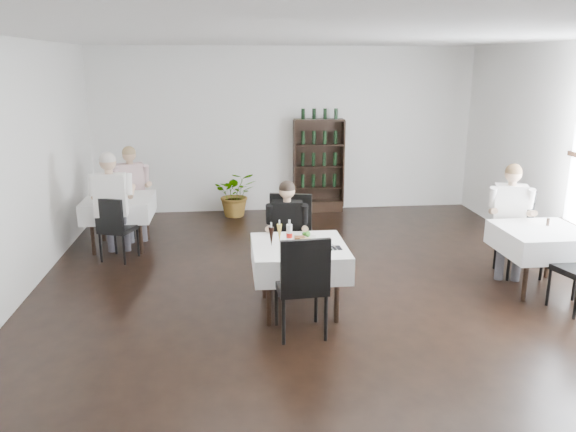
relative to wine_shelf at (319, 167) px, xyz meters
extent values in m
plane|color=black|center=(-0.60, -4.31, -0.85)|extent=(9.00, 9.00, 0.00)
plane|color=white|center=(-0.60, -4.31, 2.15)|extent=(9.00, 9.00, 0.00)
plane|color=white|center=(-0.60, 0.19, 0.65)|extent=(7.00, 0.00, 7.00)
cube|color=black|center=(0.00, 0.01, -0.75)|extent=(0.90, 0.28, 0.20)
cylinder|color=black|center=(-1.27, -4.68, -0.49)|extent=(0.06, 0.06, 0.71)
cylinder|color=black|center=(-1.27, -3.95, -0.49)|extent=(0.06, 0.06, 0.71)
cylinder|color=black|center=(-0.53, -4.68, -0.49)|extent=(0.06, 0.06, 0.71)
cylinder|color=black|center=(-0.53, -3.95, -0.49)|extent=(0.06, 0.06, 0.71)
cube|color=black|center=(-0.90, -4.31, -0.12)|extent=(0.85, 0.85, 0.04)
cube|color=white|center=(-0.90, -4.31, -0.23)|extent=(1.03, 1.03, 0.30)
cylinder|color=black|center=(-3.64, -2.15, -0.49)|extent=(0.06, 0.06, 0.71)
cylinder|color=black|center=(-3.64, -1.47, -0.49)|extent=(0.06, 0.06, 0.71)
cylinder|color=black|center=(-2.96, -2.15, -0.49)|extent=(0.06, 0.06, 0.71)
cylinder|color=black|center=(-2.96, -1.47, -0.49)|extent=(0.06, 0.06, 0.71)
cube|color=black|center=(-3.30, -1.81, -0.12)|extent=(0.80, 0.80, 0.04)
cube|color=white|center=(-3.30, -1.81, -0.23)|extent=(0.98, 0.98, 0.30)
cylinder|color=black|center=(1.76, -4.35, -0.49)|extent=(0.06, 0.06, 0.71)
cylinder|color=black|center=(1.76, -3.67, -0.49)|extent=(0.06, 0.06, 0.71)
cylinder|color=black|center=(2.44, -3.67, -0.49)|extent=(0.06, 0.06, 0.71)
cube|color=black|center=(2.10, -4.01, -0.12)|extent=(0.80, 0.80, 0.04)
cube|color=white|center=(2.10, -4.01, -0.23)|extent=(0.98, 0.98, 0.30)
imported|color=#265B1F|center=(-1.54, -0.20, -0.43)|extent=(0.76, 0.66, 0.83)
cylinder|color=black|center=(-1.23, -3.86, -0.58)|extent=(0.04, 0.04, 0.52)
cylinder|color=black|center=(-1.12, -3.41, -0.58)|extent=(0.04, 0.04, 0.52)
cylinder|color=black|center=(-0.79, -3.96, -0.58)|extent=(0.04, 0.04, 0.52)
cylinder|color=black|center=(-0.68, -3.52, -0.58)|extent=(0.04, 0.04, 0.52)
cube|color=black|center=(-0.96, -3.69, -0.29)|extent=(0.63, 0.63, 0.08)
cube|color=black|center=(-0.90, -3.45, 0.02)|extent=(0.52, 0.18, 0.57)
cylinder|color=black|center=(-0.76, -4.65, -0.60)|extent=(0.04, 0.04, 0.49)
cylinder|color=black|center=(-0.72, -5.08, -0.60)|extent=(0.04, 0.04, 0.49)
cylinder|color=black|center=(-1.19, -4.69, -0.60)|extent=(0.04, 0.04, 0.49)
cylinder|color=black|center=(-1.15, -5.11, -0.60)|extent=(0.04, 0.04, 0.49)
cube|color=black|center=(-0.96, -4.88, -0.32)|extent=(0.53, 0.53, 0.08)
cube|color=black|center=(-0.94, -5.11, -0.03)|extent=(0.50, 0.09, 0.54)
cylinder|color=black|center=(-3.55, -1.38, -0.64)|extent=(0.03, 0.03, 0.42)
cylinder|color=black|center=(-3.50, -1.02, -0.64)|extent=(0.03, 0.03, 0.42)
cylinder|color=black|center=(-3.18, -1.43, -0.64)|extent=(0.03, 0.03, 0.42)
cylinder|color=black|center=(-3.13, -1.07, -0.64)|extent=(0.03, 0.03, 0.42)
cube|color=black|center=(-3.34, -1.22, -0.40)|extent=(0.47, 0.47, 0.06)
cube|color=black|center=(-3.32, -1.03, -0.15)|extent=(0.43, 0.10, 0.46)
cylinder|color=black|center=(-2.99, -2.28, -0.63)|extent=(0.03, 0.03, 0.42)
cylinder|color=black|center=(-3.12, -2.62, -0.63)|extent=(0.03, 0.03, 0.42)
cylinder|color=black|center=(-3.33, -2.14, -0.63)|extent=(0.03, 0.03, 0.42)
cylinder|color=black|center=(-3.46, -2.48, -0.63)|extent=(0.03, 0.03, 0.42)
cube|color=black|center=(-3.23, -2.38, -0.40)|extent=(0.55, 0.55, 0.06)
cube|color=black|center=(-3.30, -2.56, -0.15)|extent=(0.41, 0.20, 0.46)
cylinder|color=black|center=(1.88, -3.73, -0.60)|extent=(0.04, 0.04, 0.49)
cylinder|color=black|center=(1.91, -3.30, -0.60)|extent=(0.04, 0.04, 0.49)
cylinder|color=black|center=(2.31, -3.76, -0.60)|extent=(0.04, 0.04, 0.49)
cylinder|color=black|center=(2.33, -3.33, -0.60)|extent=(0.04, 0.04, 0.49)
cube|color=black|center=(2.11, -3.53, -0.32)|extent=(0.53, 0.53, 0.08)
cube|color=black|center=(2.12, -3.31, -0.03)|extent=(0.50, 0.09, 0.54)
cylinder|color=black|center=(2.34, -4.41, -0.62)|extent=(0.04, 0.04, 0.45)
cylinder|color=black|center=(1.96, -4.51, -0.62)|extent=(0.04, 0.04, 0.45)
cylinder|color=black|center=(2.06, -4.88, -0.62)|extent=(0.04, 0.04, 0.45)
cube|color=#414048|center=(-1.07, -3.74, -0.32)|extent=(0.17, 0.40, 0.13)
cylinder|color=#414048|center=(-1.09, -3.90, -0.62)|extent=(0.10, 0.10, 0.46)
cube|color=#414048|center=(-0.88, -3.76, -0.32)|extent=(0.17, 0.40, 0.13)
cylinder|color=#414048|center=(-0.90, -3.92, -0.62)|extent=(0.10, 0.10, 0.46)
cube|color=black|center=(-0.96, -3.57, -0.02)|extent=(0.39, 0.24, 0.51)
cylinder|color=tan|center=(-1.20, -3.80, -0.04)|extent=(0.11, 0.30, 0.14)
cylinder|color=tan|center=(-0.77, -3.84, -0.04)|extent=(0.11, 0.30, 0.14)
sphere|color=tan|center=(-0.96, -3.59, 0.38)|extent=(0.20, 0.20, 0.20)
sphere|color=black|center=(-0.96, -3.59, 0.40)|extent=(0.20, 0.20, 0.20)
cube|color=#414048|center=(-3.25, -1.44, -0.28)|extent=(0.25, 0.45, 0.14)
cylinder|color=#414048|center=(-3.20, -1.61, -0.60)|extent=(0.11, 0.11, 0.49)
cube|color=#414048|center=(-3.06, -1.38, -0.28)|extent=(0.25, 0.45, 0.14)
cylinder|color=#414048|center=(-3.01, -1.56, -0.60)|extent=(0.11, 0.11, 0.49)
cube|color=beige|center=(-3.20, -1.23, 0.05)|extent=(0.45, 0.32, 0.55)
cylinder|color=tan|center=(-3.36, -1.55, 0.03)|extent=(0.16, 0.32, 0.16)
cylinder|color=tan|center=(-2.91, -1.43, 0.03)|extent=(0.16, 0.32, 0.16)
sphere|color=tan|center=(-3.20, -1.25, 0.47)|extent=(0.21, 0.21, 0.21)
sphere|color=olive|center=(-3.20, -1.25, 0.50)|extent=(0.21, 0.21, 0.21)
cube|color=#414048|center=(-3.19, -2.20, -0.25)|extent=(0.17, 0.45, 0.15)
cylinder|color=#414048|center=(-3.20, -2.01, -0.59)|extent=(0.12, 0.12, 0.52)
cube|color=#414048|center=(-3.40, -2.21, -0.25)|extent=(0.17, 0.45, 0.15)
cylinder|color=#414048|center=(-3.41, -2.01, -0.59)|extent=(0.12, 0.12, 0.52)
cube|color=white|center=(-3.29, -2.41, 0.10)|extent=(0.44, 0.25, 0.59)
cylinder|color=tan|center=(-3.05, -2.11, 0.08)|extent=(0.10, 0.33, 0.17)
cylinder|color=tan|center=(-3.54, -2.13, 0.08)|extent=(0.10, 0.33, 0.17)
sphere|color=tan|center=(-3.29, -2.38, 0.55)|extent=(0.22, 0.22, 0.22)
sphere|color=beige|center=(-3.29, -2.38, 0.58)|extent=(0.22, 0.22, 0.22)
cube|color=#414048|center=(1.85, -3.50, -0.28)|extent=(0.28, 0.45, 0.14)
cylinder|color=#414048|center=(1.79, -3.68, -0.60)|extent=(0.11, 0.11, 0.49)
cube|color=#414048|center=(2.04, -3.57, -0.28)|extent=(0.28, 0.45, 0.14)
cylinder|color=#414048|center=(1.98, -3.74, -0.60)|extent=(0.11, 0.11, 0.49)
cube|color=white|center=(2.01, -3.36, 0.05)|extent=(0.45, 0.34, 0.56)
cylinder|color=tan|center=(1.70, -3.54, 0.03)|extent=(0.18, 0.32, 0.16)
cylinder|color=tan|center=(2.13, -3.69, 0.03)|extent=(0.18, 0.32, 0.16)
sphere|color=tan|center=(2.00, -3.38, 0.48)|extent=(0.21, 0.21, 0.21)
sphere|color=brown|center=(2.00, -3.38, 0.51)|extent=(0.21, 0.21, 0.21)
cube|color=white|center=(-0.84, -4.14, -0.07)|extent=(0.35, 0.35, 0.02)
cube|color=#4F2A16|center=(-0.88, -4.16, -0.04)|extent=(0.12, 0.10, 0.03)
sphere|color=#2C6D1D|center=(-0.78, -4.09, -0.02)|extent=(0.07, 0.07, 0.07)
cube|color=olive|center=(-0.82, -4.21, -0.05)|extent=(0.13, 0.12, 0.02)
cube|color=white|center=(-0.86, -4.55, -0.07)|extent=(0.33, 0.33, 0.02)
cube|color=#4F2A16|center=(-0.89, -4.57, -0.04)|extent=(0.11, 0.09, 0.03)
sphere|color=#2C6D1D|center=(-0.79, -4.51, -0.03)|extent=(0.06, 0.06, 0.06)
cube|color=olive|center=(-0.84, -4.61, -0.05)|extent=(0.12, 0.12, 0.02)
cone|color=black|center=(-1.21, -4.33, 0.03)|extent=(0.06, 0.06, 0.22)
cylinder|color=silver|center=(-1.21, -4.33, 0.17)|extent=(0.02, 0.02, 0.05)
cone|color=gold|center=(-1.11, -4.19, 0.03)|extent=(0.06, 0.06, 0.21)
cylinder|color=silver|center=(-1.11, -4.19, 0.16)|extent=(0.02, 0.02, 0.05)
cylinder|color=silver|center=(-1.00, -4.24, 0.03)|extent=(0.06, 0.06, 0.22)
cylinder|color=#AB1009|center=(-1.00, -4.24, 0.01)|extent=(0.07, 0.07, 0.05)
cylinder|color=silver|center=(-1.00, -4.24, 0.17)|extent=(0.03, 0.03, 0.05)
cube|color=black|center=(-0.55, -4.47, -0.07)|extent=(0.19, 0.15, 0.01)
cylinder|color=silver|center=(-0.57, -4.47, -0.06)|extent=(0.02, 0.20, 0.01)
cylinder|color=silver|center=(-0.53, -4.47, -0.06)|extent=(0.03, 0.20, 0.01)
cylinder|color=black|center=(2.24, -3.88, -0.03)|extent=(0.05, 0.05, 0.09)
camera|label=1|loc=(-1.64, -10.14, 1.87)|focal=35.00mm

